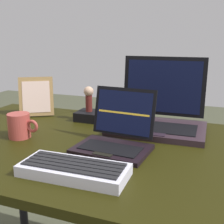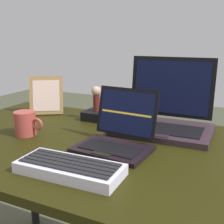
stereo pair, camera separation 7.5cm
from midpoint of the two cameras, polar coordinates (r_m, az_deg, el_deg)
desk at (r=1.00m, az=8.07°, el=-11.23°), size 1.70×0.79×0.75m
laptop_front at (r=0.97m, az=3.15°, el=-5.01°), size 0.25×0.22×0.19m
laptop_rear at (r=1.18m, az=12.34°, el=-0.85°), size 0.38×0.30×0.28m
external_keyboard at (r=0.80m, az=-5.69°, el=-11.01°), size 0.30×0.13×0.04m
photo_frame at (r=1.41m, az=-11.38°, el=3.18°), size 0.16×0.13×0.18m
figurine_stand at (r=1.30m, az=-1.43°, el=-0.67°), size 0.11×0.11×0.04m
figurine at (r=1.28m, az=-1.46°, el=3.10°), size 0.04×0.04×0.11m
coffee_mug at (r=1.13m, az=-14.90°, el=-2.21°), size 0.12×0.08×0.09m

